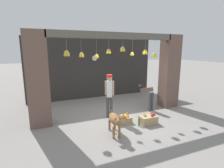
# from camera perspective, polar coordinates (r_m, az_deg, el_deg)

# --- Properties ---
(ground_plane) EXTENTS (60.00, 60.00, 0.00)m
(ground_plane) POSITION_cam_1_polar(r_m,az_deg,el_deg) (6.94, 1.44, -10.52)
(ground_plane) COLOR gray
(shop_back_wall) EXTENTS (6.73, 0.12, 3.18)m
(shop_back_wall) POSITION_cam_1_polar(r_m,az_deg,el_deg) (9.34, -6.14, 5.20)
(shop_back_wall) COLOR #2D2B28
(shop_back_wall) RESTS_ON ground_plane
(shop_pillar_left) EXTENTS (0.70, 0.60, 3.18)m
(shop_pillar_left) POSITION_cam_1_polar(r_m,az_deg,el_deg) (6.26, -23.08, 1.30)
(shop_pillar_left) COLOR brown
(shop_pillar_left) RESTS_ON ground_plane
(shop_pillar_right) EXTENTS (0.70, 0.60, 3.18)m
(shop_pillar_right) POSITION_cam_1_polar(r_m,az_deg,el_deg) (8.23, 18.20, 3.86)
(shop_pillar_right) COLOR brown
(shop_pillar_right) RESTS_ON ground_plane
(storefront_awning) EXTENTS (4.83, 0.31, 0.95)m
(storefront_awning) POSITION_cam_1_polar(r_m,az_deg,el_deg) (6.56, 1.20, 14.84)
(storefront_awning) COLOR #5B564C
(dog) EXTENTS (0.41, 1.05, 0.71)m
(dog) POSITION_cam_1_polar(r_m,az_deg,el_deg) (5.40, 0.87, -11.64)
(dog) COLOR olive
(dog) RESTS_ON ground_plane
(shopkeeper) EXTENTS (0.32, 0.31, 1.66)m
(shopkeeper) POSITION_cam_1_polar(r_m,az_deg,el_deg) (6.55, -0.84, -2.83)
(shopkeeper) COLOR #424247
(shopkeeper) RESTS_ON ground_plane
(worker_stooping) EXTENTS (0.37, 0.79, 1.03)m
(worker_stooping) POSITION_cam_1_polar(r_m,az_deg,el_deg) (7.64, 11.48, -3.27)
(worker_stooping) COLOR #424247
(worker_stooping) RESTS_ON ground_plane
(fruit_crate_oranges) EXTENTS (0.58, 0.43, 0.29)m
(fruit_crate_oranges) POSITION_cam_1_polar(r_m,az_deg,el_deg) (6.38, 3.48, -11.46)
(fruit_crate_oranges) COLOR tan
(fruit_crate_oranges) RESTS_ON ground_plane
(fruit_crate_apples) EXTENTS (0.60, 0.38, 0.36)m
(fruit_crate_apples) POSITION_cam_1_polar(r_m,az_deg,el_deg) (6.38, 11.74, -11.30)
(fruit_crate_apples) COLOR tan
(fruit_crate_apples) RESTS_ON ground_plane
(water_bottle) EXTENTS (0.07, 0.07, 0.26)m
(water_bottle) POSITION_cam_1_polar(r_m,az_deg,el_deg) (6.17, 8.81, -12.32)
(water_bottle) COLOR #38934C
(water_bottle) RESTS_ON ground_plane
(wall_clock) EXTENTS (0.29, 0.03, 0.29)m
(wall_clock) POSITION_cam_1_polar(r_m,az_deg,el_deg) (9.25, -5.71, 8.41)
(wall_clock) COLOR black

